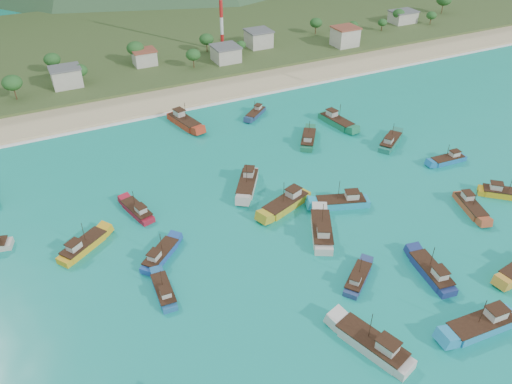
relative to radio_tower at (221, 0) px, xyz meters
name	(u,v)px	position (x,y,z in m)	size (l,w,h in m)	color
ground	(305,251)	(-28.66, -108.00, -19.82)	(600.00, 600.00, 0.00)	#0D918B
beach	(174,98)	(-28.66, -29.00, -19.82)	(400.00, 18.00, 1.20)	beige
land	(125,41)	(-28.66, 32.00, -19.82)	(400.00, 110.00, 2.40)	#385123
surf_line	(184,110)	(-28.66, -38.50, -19.82)	(400.00, 2.50, 0.08)	white
village	(188,54)	(-15.26, -5.73, -15.44)	(215.92, 30.59, 6.53)	beige
vegetation	(145,58)	(-30.32, -4.83, -14.64)	(275.76, 25.83, 8.94)	#235623
radio_tower	(221,0)	(0.00, 0.00, 0.00)	(1.20, 1.20, 36.44)	red
boat_0	(342,202)	(-14.15, -98.84, -18.97)	(12.04, 7.06, 6.83)	#1B97BB
boat_2	(160,256)	(-54.20, -97.88, -19.16)	(9.22, 8.64, 5.77)	#1F4A9C
boat_5	(337,122)	(6.30, -66.23, -18.95)	(5.18, 12.12, 6.93)	#197951
boat_6	(256,114)	(-11.36, -51.10, -19.27)	(8.50, 7.53, 5.20)	navy
boat_7	(504,193)	(20.10, -111.63, -19.10)	(9.80, 9.08, 6.10)	gold
boat_8	(137,211)	(-54.39, -82.26, -19.18)	(5.20, 10.05, 5.70)	maroon
boat_9	(373,345)	(-31.07, -132.23, -18.85)	(7.54, 13.26, 7.52)	beige
boat_10	(358,279)	(-24.52, -119.23, -19.25)	(8.78, 7.53, 5.31)	navy
boat_12	(448,160)	(19.57, -95.22, -19.22)	(9.46, 3.38, 5.49)	#196BAE
boat_13	(308,140)	(-6.08, -71.58, -19.08)	(8.78, 10.40, 6.26)	#186B48
boat_14	(432,273)	(-11.75, -123.90, -19.04)	(4.91, 11.32, 6.47)	navy
boat_15	(164,292)	(-56.38, -106.99, -19.25)	(3.13, 9.08, 5.29)	#1F5B91
boat_16	(83,246)	(-66.73, -88.96, -19.08)	(10.48, 8.54, 6.24)	gold
boat_17	(286,204)	(-25.17, -94.14, -18.89)	(12.81, 7.63, 7.28)	gold
boat_18	(247,184)	(-29.33, -83.55, -18.93)	(9.60, 11.88, 7.06)	beige
boat_24	(482,325)	(-13.10, -136.77, -18.86)	(12.84, 4.57, 7.45)	#2388BC
boat_25	(470,207)	(9.75, -112.05, -19.13)	(5.82, 10.53, 5.97)	#AC4A29
boat_30	(390,142)	(12.40, -82.01, -19.08)	(10.44, 8.45, 6.21)	#1D7460
boat_32	(322,231)	(-23.30, -105.34, -18.89)	(9.03, 12.61, 7.30)	beige
boat_33	(184,122)	(-31.86, -47.85, -18.86)	(6.54, 13.08, 7.42)	#BA331B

